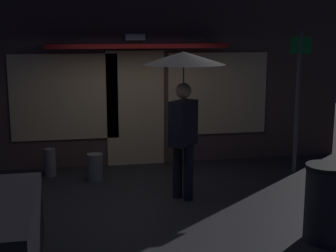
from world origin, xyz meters
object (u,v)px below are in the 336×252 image
street_sign_post (298,94)px  sidewalk_bollard_2 (50,163)px  trash_bin (325,203)px  sidewalk_bollard (95,167)px  person_with_umbrella (184,82)px

street_sign_post → sidewalk_bollard_2: 4.60m
street_sign_post → trash_bin: 3.18m
sidewalk_bollard_2 → trash_bin: 4.86m
sidewalk_bollard → sidewalk_bollard_2: sidewalk_bollard_2 is taller
street_sign_post → sidewalk_bollard_2: size_ratio=5.10×
person_with_umbrella → sidewalk_bollard_2: person_with_umbrella is taller
person_with_umbrella → sidewalk_bollard_2: (-2.08, 1.60, -1.56)m
sidewalk_bollard → sidewalk_bollard_2: 0.88m
street_sign_post → sidewalk_bollard: (-3.63, 0.14, -1.21)m
person_with_umbrella → street_sign_post: 2.59m
person_with_umbrella → sidewalk_bollard_2: bearing=97.9°
trash_bin → sidewalk_bollard_2: bearing=135.2°
sidewalk_bollard_2 → trash_bin: size_ratio=0.52×
person_with_umbrella → sidewalk_bollard: bearing=93.0°
person_with_umbrella → sidewalk_bollard: size_ratio=4.74×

